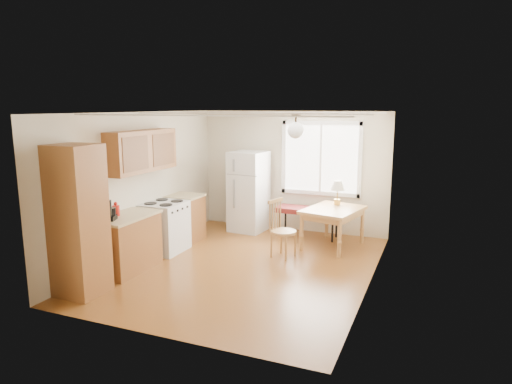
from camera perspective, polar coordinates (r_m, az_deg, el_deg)
The scene contains 11 objects.
room_shell at distance 7.28m, azimuth -1.35°, elevation 0.01°, with size 4.60×5.60×2.62m.
kitchen_run at distance 7.68m, azimuth -15.11°, elevation -2.91°, with size 0.65×3.40×2.20m.
window_unit at distance 9.36m, azimuth 8.11°, elevation 4.17°, with size 1.64×0.05×1.51m.
pendant_light at distance 7.29m, azimuth 4.98°, elevation 7.80°, with size 0.26×0.26×0.40m.
refrigerator at distance 9.54m, azimuth -0.94°, elevation 0.07°, with size 0.75×0.75×1.67m.
bench at distance 9.17m, azimuth 6.56°, elevation -2.42°, with size 1.29×0.51×0.59m.
dining_table at distance 8.57m, azimuth 9.62°, elevation -2.70°, with size 1.12×1.34×0.74m.
chair at distance 7.96m, azimuth 2.91°, elevation -4.04°, with size 0.48×0.47×1.00m.
table_lamp at distance 8.81m, azimuth 10.16°, elevation 0.57°, with size 0.27×0.27×0.46m.
coffee_maker at distance 7.22m, azimuth -17.91°, elevation -2.47°, with size 0.22×0.26×0.33m.
kettle at distance 7.50m, azimuth -17.11°, elevation -2.17°, with size 0.12×0.12×0.22m.
Camera 1 is at (2.85, -6.55, 2.61)m, focal length 32.00 mm.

